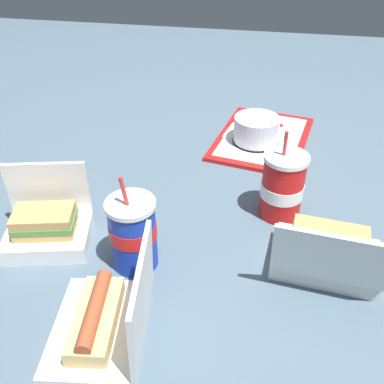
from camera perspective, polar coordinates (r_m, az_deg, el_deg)
name	(u,v)px	position (r m, az deg, el deg)	size (l,w,h in m)	color
ground_plane	(204,205)	(1.05, 1.67, -1.71)	(3.20, 3.20, 0.00)	#4C6070
food_tray	(262,138)	(1.35, 9.37, 7.09)	(0.41, 0.32, 0.01)	red
cake_container	(256,131)	(1.29, 8.56, 8.08)	(0.14, 0.14, 0.08)	black
ketchup_cup	(277,128)	(1.37, 11.31, 8.32)	(0.04, 0.04, 0.02)	white
napkin_stack	(243,133)	(1.35, 6.77, 7.84)	(0.10, 0.10, 0.00)	white
plastic_fork	(286,136)	(1.35, 12.47, 7.25)	(0.11, 0.01, 0.01)	white
clamshell_hotdog_right	(103,325)	(0.76, -11.73, -16.93)	(0.23, 0.19, 0.19)	white
clamshell_sandwich_back	(327,254)	(0.90, 17.55, -7.88)	(0.20, 0.23, 0.17)	white
clamshell_sandwich_corner	(47,227)	(0.97, -18.73, -4.44)	(0.17, 0.20, 0.17)	white
soda_cup_corner	(282,185)	(1.00, 11.97, 0.86)	(0.10, 0.10, 0.22)	red
soda_cup_back	(133,233)	(0.86, -7.86, -5.42)	(0.10, 0.10, 0.22)	#1938B7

